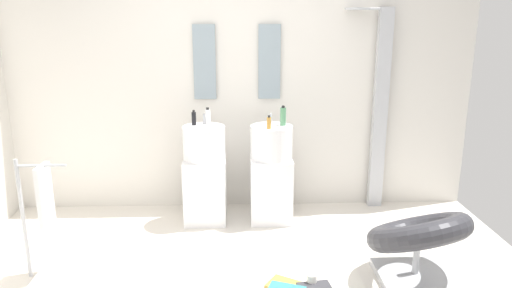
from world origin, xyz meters
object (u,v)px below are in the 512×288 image
(soap_bottle_black, at_px, (194,118))
(soap_bottle_white, at_px, (208,116))
(soap_bottle_amber, at_px, (269,123))
(lounge_chair, at_px, (418,238))
(coffee_mug, at_px, (312,279))
(soap_bottle_green, at_px, (283,116))
(towel_rack, at_px, (41,200))
(shower_column, at_px, (379,106))
(pedestal_sink_right, at_px, (271,173))
(magazine_ochre, at_px, (284,285))
(pedestal_sink_left, at_px, (205,174))

(soap_bottle_black, relative_size, soap_bottle_white, 0.91)
(soap_bottle_amber, height_order, soap_bottle_white, soap_bottle_white)
(lounge_chair, relative_size, soap_bottle_white, 6.60)
(coffee_mug, xyz_separation_m, soap_bottle_green, (-0.11, 1.26, 0.99))
(towel_rack, height_order, soap_bottle_white, soap_bottle_white)
(shower_column, relative_size, lounge_chair, 1.95)
(lounge_chair, height_order, soap_bottle_amber, soap_bottle_amber)
(pedestal_sink_right, height_order, lounge_chair, pedestal_sink_right)
(towel_rack, distance_m, magazine_ochre, 1.92)
(lounge_chair, xyz_separation_m, coffee_mug, (-0.80, -0.05, -0.30))
(soap_bottle_white, height_order, soap_bottle_green, soap_bottle_green)
(shower_column, bearing_deg, pedestal_sink_right, -163.67)
(pedestal_sink_left, xyz_separation_m, coffee_mug, (0.87, -1.24, -0.43))
(towel_rack, height_order, coffee_mug, towel_rack)
(magazine_ochre, xyz_separation_m, soap_bottle_green, (0.10, 1.27, 1.02))
(pedestal_sink_right, bearing_deg, shower_column, 16.33)
(pedestal_sink_left, height_order, soap_bottle_amber, soap_bottle_amber)
(soap_bottle_black, distance_m, soap_bottle_white, 0.14)
(coffee_mug, relative_size, soap_bottle_green, 0.45)
(coffee_mug, bearing_deg, soap_bottle_green, 95.10)
(pedestal_sink_right, distance_m, soap_bottle_amber, 0.55)
(soap_bottle_amber, bearing_deg, magazine_ochre, -87.60)
(soap_bottle_amber, relative_size, soap_bottle_green, 0.67)
(shower_column, distance_m, soap_bottle_white, 1.74)
(lounge_chair, height_order, magazine_ochre, lounge_chair)
(lounge_chair, relative_size, soap_bottle_amber, 8.28)
(coffee_mug, height_order, soap_bottle_black, soap_bottle_black)
(pedestal_sink_right, distance_m, soap_bottle_white, 0.83)
(towel_rack, relative_size, soap_bottle_white, 5.96)
(coffee_mug, bearing_deg, pedestal_sink_left, 125.00)
(coffee_mug, xyz_separation_m, soap_bottle_white, (-0.83, 1.35, 0.97))
(soap_bottle_white, xyz_separation_m, soap_bottle_green, (0.72, -0.09, 0.01))
(towel_rack, xyz_separation_m, coffee_mug, (2.01, -0.22, -0.58))
(magazine_ochre, height_order, soap_bottle_white, soap_bottle_white)
(magazine_ochre, distance_m, soap_bottle_amber, 1.50)
(pedestal_sink_left, relative_size, towel_rack, 1.11)
(pedestal_sink_right, bearing_deg, lounge_chair, -49.16)
(magazine_ochre, bearing_deg, coffee_mug, 35.07)
(magazine_ochre, height_order, soap_bottle_green, soap_bottle_green)
(towel_rack, distance_m, soap_bottle_white, 1.68)
(towel_rack, xyz_separation_m, soap_bottle_green, (1.90, 1.04, 0.41))
(pedestal_sink_right, relative_size, soap_bottle_black, 7.27)
(magazine_ochre, distance_m, soap_bottle_black, 1.82)
(shower_column, distance_m, soap_bottle_green, 1.05)
(pedestal_sink_left, xyz_separation_m, towel_rack, (-1.15, -1.02, 0.15))
(lounge_chair, height_order, soap_bottle_black, soap_bottle_black)
(towel_rack, distance_m, coffee_mug, 2.11)
(magazine_ochre, bearing_deg, lounge_chair, 35.72)
(towel_rack, bearing_deg, soap_bottle_white, 43.81)
(pedestal_sink_left, relative_size, coffee_mug, 12.30)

